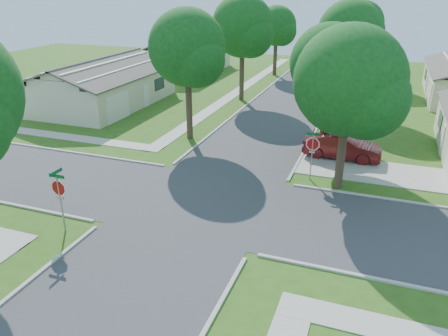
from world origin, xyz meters
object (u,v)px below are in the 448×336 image
stop_sign_ne (313,146)px  tree_ne_corner (350,86)px  tree_w_near (188,51)px  tree_w_far (277,28)px  car_curb_west (307,67)px  tree_e_far (361,26)px  tree_e_near (330,67)px  stop_sign_sw (59,191)px  tree_w_mid (243,29)px  house_nw_near (103,88)px  car_curb_east (328,94)px  house_nw_far (183,60)px  tree_e_mid (350,36)px  car_driveway (342,147)px

stop_sign_ne → tree_ne_corner: (1.66, -0.49, 3.56)m
tree_w_near → tree_ne_corner: bearing=-23.6°
tree_w_far → tree_ne_corner: size_ratio=0.93×
stop_sign_ne → car_curb_west: size_ratio=0.64×
tree_e_far → tree_w_far: 9.42m
tree_e_far → car_curb_west: 8.42m
stop_sign_ne → tree_e_near: size_ratio=0.36×
stop_sign_sw → tree_w_near: (0.06, 13.71, 4.08)m
stop_sign_sw → tree_e_far: tree_e_far is taller
stop_sign_sw → tree_w_far: size_ratio=0.37×
tree_w_near → tree_e_far: bearing=69.4°
stop_sign_ne → tree_e_far: tree_e_far is taller
tree_w_far → stop_sign_sw: bearing=-90.1°
tree_w_far → tree_w_mid: bearing=-90.0°
house_nw_near → tree_ne_corner: bearing=-25.8°
stop_sign_ne → car_curb_east: stop_sign_ne is taller
tree_w_near → car_curb_east: size_ratio=1.93×
tree_w_far → car_curb_east: 14.50m
stop_sign_ne → house_nw_near: house_nw_near is taller
tree_e_near → house_nw_far: size_ratio=0.61×
tree_e_near → tree_e_mid: size_ratio=0.90×
car_driveway → tree_w_far: bearing=24.3°
house_nw_near → tree_e_mid: bearing=16.2°
car_curb_west → tree_e_near: bearing=106.2°
house_nw_near → stop_sign_ne: bearing=-26.5°
house_nw_near → stop_sign_sw: bearing=-60.2°
stop_sign_sw → tree_ne_corner: (11.06, 8.91, 3.56)m
stop_sign_sw → tree_e_mid: size_ratio=0.32×
tree_w_mid → house_nw_near: bearing=-152.1°
tree_e_mid → house_nw_far: (-20.75, 10.99, -4.74)m
stop_sign_ne → tree_w_far: bearing=107.7°
house_nw_near → car_curb_east: (19.19, 7.77, -0.72)m
house_nw_far → stop_sign_ne: bearing=-52.8°
tree_e_mid → tree_ne_corner: (1.60, -16.80, -0.66)m
tree_e_far → tree_w_near: bearing=-110.6°
tree_e_mid → car_curb_east: (-1.56, 1.76, -5.46)m
tree_e_near → tree_w_far: (-9.40, 25.00, -0.14)m
house_nw_far → car_driveway: bearing=-46.7°
tree_ne_corner → car_curb_east: bearing=99.7°
tree_e_mid → tree_e_far: size_ratio=1.06×
tree_w_near → house_nw_far: size_ratio=0.66×
tree_e_mid → car_driveway: tree_e_mid is taller
stop_sign_ne → car_curb_west: bearing=100.4°
tree_e_mid → tree_w_mid: size_ratio=0.96×
car_curb_west → car_curb_east: bearing=111.6°
tree_e_mid → tree_w_near: 15.25m
tree_w_mid → tree_ne_corner: (11.00, -16.80, -0.90)m
tree_w_near → house_nw_near: size_ratio=0.66×
house_nw_far → tree_e_near: bearing=-47.9°
tree_e_mid → house_nw_far: tree_e_mid is taller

